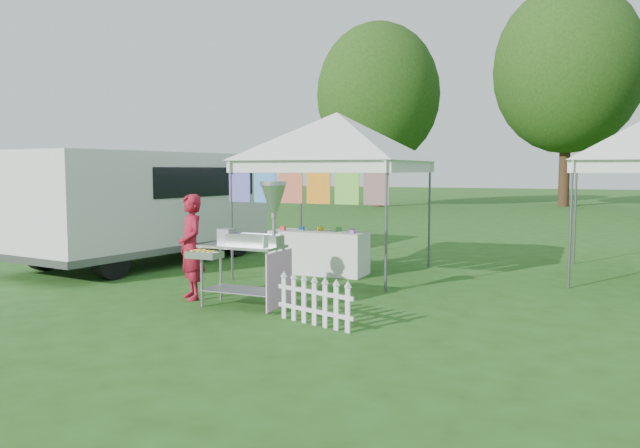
% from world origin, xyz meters
% --- Properties ---
extents(ground, '(120.00, 120.00, 0.00)m').
position_xyz_m(ground, '(0.00, 0.00, 0.00)').
color(ground, '#264A15').
rests_on(ground, ground).
extents(canopy_main, '(4.24, 4.24, 3.45)m').
position_xyz_m(canopy_main, '(0.00, 3.49, 2.99)').
color(canopy_main, '#59595E').
rests_on(canopy_main, ground).
extents(tree_left, '(6.40, 6.40, 9.53)m').
position_xyz_m(tree_left, '(-6.00, 24.00, 5.83)').
color(tree_left, '#332312').
rests_on(tree_left, ground).
extents(tree_mid, '(7.60, 7.60, 11.52)m').
position_xyz_m(tree_mid, '(3.00, 28.00, 7.14)').
color(tree_mid, '#332312').
rests_on(tree_mid, ground).
extents(donut_cart, '(1.30, 0.86, 1.79)m').
position_xyz_m(donut_cart, '(0.08, 0.22, 1.05)').
color(donut_cart, gray).
rests_on(donut_cart, ground).
extents(vendor, '(0.69, 0.65, 1.58)m').
position_xyz_m(vendor, '(-1.09, 0.39, 0.79)').
color(vendor, maroon).
rests_on(vendor, ground).
extents(cargo_van, '(2.92, 5.75, 2.29)m').
position_xyz_m(cargo_van, '(-4.08, 3.23, 1.23)').
color(cargo_van, silver).
rests_on(cargo_van, ground).
extents(picket_fence, '(1.20, 0.42, 0.56)m').
position_xyz_m(picket_fence, '(1.25, -0.32, 0.29)').
color(picket_fence, silver).
rests_on(picket_fence, ground).
extents(display_table, '(1.80, 0.70, 0.80)m').
position_xyz_m(display_table, '(-0.27, 3.28, 0.40)').
color(display_table, white).
rests_on(display_table, ground).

